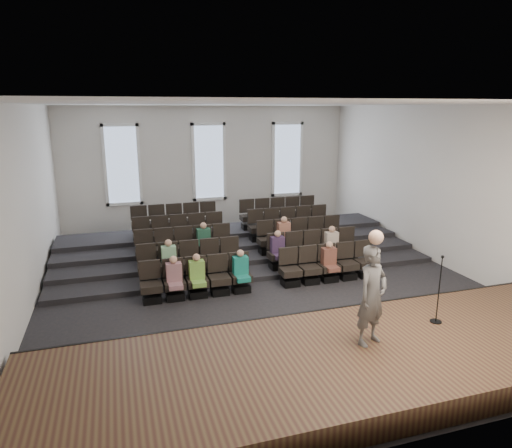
{
  "coord_description": "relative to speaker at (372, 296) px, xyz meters",
  "views": [
    {
      "loc": [
        -3.81,
        -11.89,
        4.89
      ],
      "look_at": [
        0.05,
        0.5,
        1.59
      ],
      "focal_mm": 32.0,
      "sensor_mm": 36.0,
      "label": 1
    }
  ],
  "objects": [
    {
      "name": "windows",
      "position": [
        -0.64,
        11.89,
        1.23
      ],
      "size": [
        8.44,
        0.1,
        3.24
      ],
      "color": "white",
      "rests_on": "wall_back"
    },
    {
      "name": "ceiling",
      "position": [
        -0.64,
        4.94,
        3.54
      ],
      "size": [
        12.0,
        14.0,
        0.02
      ],
      "primitive_type": "cube",
      "color": "white",
      "rests_on": "ground"
    },
    {
      "name": "wall_right",
      "position": [
        5.38,
        4.94,
        1.03
      ],
      "size": [
        0.04,
        14.0,
        5.0
      ],
      "primitive_type": "cube",
      "color": "silver",
      "rests_on": "ground"
    },
    {
      "name": "risers",
      "position": [
        -0.64,
        8.11,
        -1.28
      ],
      "size": [
        11.8,
        4.8,
        0.6
      ],
      "color": "black",
      "rests_on": "ground"
    },
    {
      "name": "seating_rows",
      "position": [
        -0.64,
        6.48,
        -0.79
      ],
      "size": [
        6.8,
        4.7,
        1.67
      ],
      "color": "black",
      "rests_on": "ground"
    },
    {
      "name": "audience",
      "position": [
        -0.92,
        5.16,
        -0.67
      ],
      "size": [
        5.45,
        2.64,
        1.1
      ],
      "color": "#71A441",
      "rests_on": "seating_rows"
    },
    {
      "name": "wall_left",
      "position": [
        -6.66,
        4.94,
        1.03
      ],
      "size": [
        0.04,
        14.0,
        5.0
      ],
      "primitive_type": "cube",
      "color": "silver",
      "rests_on": "ground"
    },
    {
      "name": "speaker",
      "position": [
        0.0,
        0.0,
        0.0
      ],
      "size": [
        0.83,
        0.69,
        1.94
      ],
      "primitive_type": "imported",
      "rotation": [
        0.0,
        0.0,
        0.37
      ],
      "color": "#53514F",
      "rests_on": "stage"
    },
    {
      "name": "ground",
      "position": [
        -0.64,
        4.94,
        -1.47
      ],
      "size": [
        14.0,
        14.0,
        0.0
      ],
      "primitive_type": "plane",
      "color": "black",
      "rests_on": "ground"
    },
    {
      "name": "wall_front",
      "position": [
        -0.64,
        -2.08,
        1.03
      ],
      "size": [
        12.0,
        0.04,
        5.0
      ],
      "primitive_type": "cube",
      "color": "silver",
      "rests_on": "ground"
    },
    {
      "name": "wall_back",
      "position": [
        -0.64,
        11.96,
        1.03
      ],
      "size": [
        12.0,
        0.04,
        5.0
      ],
      "primitive_type": "cube",
      "color": "silver",
      "rests_on": "ground"
    },
    {
      "name": "stage",
      "position": [
        -0.64,
        -0.16,
        -1.22
      ],
      "size": [
        11.8,
        3.6,
        0.5
      ],
      "primitive_type": "cube",
      "color": "#4E3B21",
      "rests_on": "ground"
    },
    {
      "name": "stage_lip",
      "position": [
        -0.64,
        1.61,
        -1.22
      ],
      "size": [
        11.8,
        0.06,
        0.52
      ],
      "primitive_type": "cube",
      "color": "black",
      "rests_on": "ground"
    },
    {
      "name": "mic_stand",
      "position": [
        1.81,
        0.35,
        -0.53
      ],
      "size": [
        0.25,
        0.25,
        1.48
      ],
      "color": "black",
      "rests_on": "stage"
    }
  ]
}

